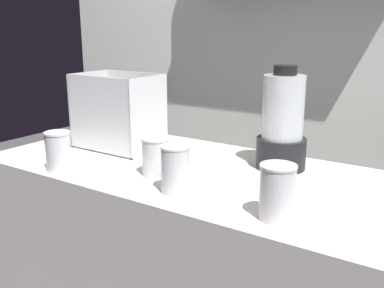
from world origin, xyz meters
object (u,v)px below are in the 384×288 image
(blender_pitcher, at_px, (282,126))
(juice_cup_pomegranate_right, at_px, (277,196))
(juice_cup_mango_left, at_px, (156,159))
(juice_cup_pomegranate_far_left, at_px, (59,154))
(juice_cup_beet_middle, at_px, (175,172))
(carrot_display_bin, at_px, (119,125))

(blender_pitcher, bearing_deg, juice_cup_pomegranate_right, -68.68)
(juice_cup_mango_left, height_order, juice_cup_pomegranate_right, juice_cup_pomegranate_right)
(juice_cup_pomegranate_right, bearing_deg, juice_cup_mango_left, 168.13)
(blender_pitcher, distance_m, juice_cup_mango_left, 0.41)
(blender_pitcher, xyz_separation_m, juice_cup_pomegranate_right, (0.15, -0.38, -0.08))
(juice_cup_pomegranate_far_left, xyz_separation_m, juice_cup_beet_middle, (0.42, 0.05, 0.00))
(juice_cup_mango_left, bearing_deg, juice_cup_pomegranate_far_left, -155.90)
(juice_cup_beet_middle, bearing_deg, juice_cup_pomegranate_far_left, -173.69)
(carrot_display_bin, height_order, juice_cup_mango_left, carrot_display_bin)
(juice_cup_mango_left, bearing_deg, carrot_display_bin, 150.61)
(juice_cup_pomegranate_right, bearing_deg, blender_pitcher, 111.32)
(carrot_display_bin, xyz_separation_m, juice_cup_mango_left, (0.32, -0.18, -0.03))
(blender_pitcher, bearing_deg, juice_cup_pomegranate_far_left, -144.54)
(blender_pitcher, relative_size, juice_cup_pomegranate_far_left, 2.64)
(carrot_display_bin, relative_size, juice_cup_pomegranate_far_left, 2.43)
(juice_cup_pomegranate_far_left, distance_m, juice_cup_pomegranate_right, 0.73)
(carrot_display_bin, distance_m, blender_pitcher, 0.62)
(carrot_display_bin, relative_size, blender_pitcher, 0.92)
(blender_pitcher, bearing_deg, juice_cup_mango_left, -135.63)
(juice_cup_beet_middle, bearing_deg, juice_cup_pomegranate_right, -1.63)
(juice_cup_beet_middle, bearing_deg, blender_pitcher, 66.96)
(carrot_display_bin, bearing_deg, blender_pitcher, 9.60)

